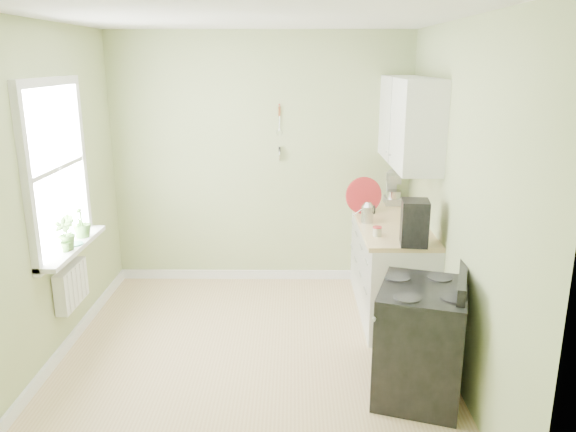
{
  "coord_description": "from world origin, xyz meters",
  "views": [
    {
      "loc": [
        0.35,
        -4.16,
        2.4
      ],
      "look_at": [
        0.3,
        0.55,
        1.09
      ],
      "focal_mm": 35.0,
      "sensor_mm": 36.0,
      "label": 1
    }
  ],
  "objects_px": {
    "stove": "(421,341)",
    "stand_mixer": "(393,189)",
    "kettle": "(367,212)",
    "coffee_maker": "(414,224)"
  },
  "relations": [
    {
      "from": "stove",
      "to": "kettle",
      "type": "distance_m",
      "value": 1.57
    },
    {
      "from": "stand_mixer",
      "to": "kettle",
      "type": "relative_size",
      "value": 1.79
    },
    {
      "from": "stove",
      "to": "stand_mixer",
      "type": "height_order",
      "value": "stand_mixer"
    },
    {
      "from": "stove",
      "to": "coffee_maker",
      "type": "height_order",
      "value": "coffee_maker"
    },
    {
      "from": "stove",
      "to": "stand_mixer",
      "type": "relative_size",
      "value": 2.69
    },
    {
      "from": "kettle",
      "to": "coffee_maker",
      "type": "xyz_separation_m",
      "value": [
        0.3,
        -0.66,
        0.08
      ]
    },
    {
      "from": "kettle",
      "to": "coffee_maker",
      "type": "relative_size",
      "value": 0.53
    },
    {
      "from": "stove",
      "to": "kettle",
      "type": "xyz_separation_m",
      "value": [
        -0.23,
        1.44,
        0.58
      ]
    },
    {
      "from": "stand_mixer",
      "to": "coffee_maker",
      "type": "distance_m",
      "value": 1.42
    },
    {
      "from": "stand_mixer",
      "to": "coffee_maker",
      "type": "height_order",
      "value": "coffee_maker"
    }
  ]
}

